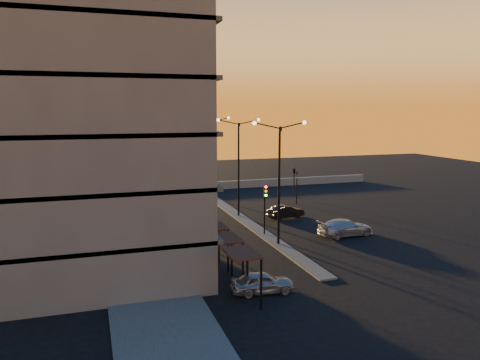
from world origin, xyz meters
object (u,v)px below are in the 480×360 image
car_wagon (345,228)px  car_sedan (286,212)px  traffic_light_main (265,201)px  car_hatchback (262,282)px  streetlamp_mid (239,160)px

car_wagon → car_sedan: bearing=11.6°
car_sedan → car_wagon: 7.72m
traffic_light_main → car_hatchback: (-4.52, -11.36, -2.28)m
car_wagon → traffic_light_main: bearing=66.9°
traffic_light_main → streetlamp_mid: bearing=90.0°
car_sedan → car_wagon: bearing=-177.8°
car_hatchback → car_sedan: (8.67, 16.66, 0.00)m
car_sedan → car_wagon: car_wagon is taller
traffic_light_main → car_wagon: (6.28, -2.12, -2.20)m
streetlamp_mid → traffic_light_main: (0.00, -7.13, -2.70)m
car_hatchback → car_sedan: car_sedan is taller
streetlamp_mid → car_hatchback: bearing=-103.7°
traffic_light_main → car_sedan: traffic_light_main is taller
streetlamp_mid → car_sedan: bearing=-23.8°
car_hatchback → car_sedan: size_ratio=0.96×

